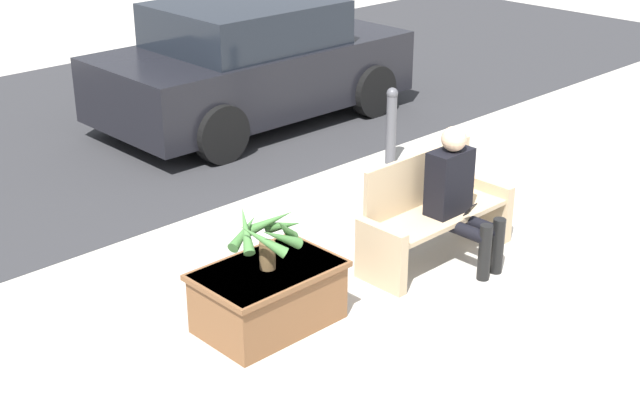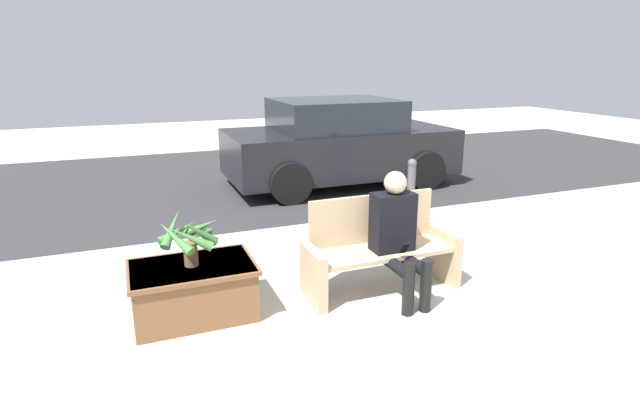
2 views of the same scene
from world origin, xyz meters
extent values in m
plane|color=#ADA89E|center=(0.00, 0.00, 0.00)|extent=(30.00, 30.00, 0.00)
cube|color=#2D2D30|center=(0.00, 6.02, 0.00)|extent=(20.00, 6.00, 0.01)
cube|color=tan|center=(-0.94, 0.87, 0.26)|extent=(0.09, 0.50, 0.52)
cube|color=tan|center=(0.46, 0.87, 0.26)|extent=(0.09, 0.50, 0.52)
cube|color=tan|center=(-0.24, 0.87, 0.40)|extent=(1.31, 0.46, 0.04)
cube|color=tan|center=(-0.24, 1.10, 0.66)|extent=(1.31, 0.04, 0.48)
cube|color=black|center=(-0.16, 0.83, 0.70)|extent=(0.39, 0.22, 0.55)
sphere|color=tan|center=(-0.16, 0.81, 1.08)|extent=(0.21, 0.21, 0.21)
cylinder|color=black|center=(-0.25, 0.60, 0.37)|extent=(0.11, 0.47, 0.11)
cylinder|color=black|center=(-0.07, 0.60, 0.37)|extent=(0.11, 0.47, 0.11)
cylinder|color=black|center=(-0.25, 0.36, 0.24)|extent=(0.10, 0.10, 0.48)
cylinder|color=black|center=(-0.07, 0.36, 0.24)|extent=(0.10, 0.10, 0.48)
cube|color=black|center=(-0.16, 0.60, 0.52)|extent=(0.07, 0.09, 0.12)
cube|color=brown|center=(-1.98, 1.03, 0.24)|extent=(1.00, 0.65, 0.47)
cube|color=brown|center=(-1.98, 1.03, 0.45)|extent=(1.05, 0.70, 0.04)
cylinder|color=brown|center=(-1.98, 1.03, 0.58)|extent=(0.12, 0.12, 0.21)
cone|color=#427538|center=(-1.81, 1.03, 0.76)|extent=(0.09, 0.38, 0.23)
cone|color=#427538|center=(-1.85, 1.14, 0.77)|extent=(0.31, 0.33, 0.25)
cone|color=#427538|center=(-2.05, 1.19, 0.73)|extent=(0.39, 0.23, 0.18)
cone|color=#427538|center=(-2.11, 1.10, 0.79)|extent=(0.25, 0.35, 0.29)
cone|color=#427538|center=(-2.10, 0.92, 0.78)|extent=(0.30, 0.34, 0.27)
cone|color=#427538|center=(-1.99, 0.86, 0.78)|extent=(0.37, 0.11, 0.27)
cone|color=#427538|center=(-1.91, 0.90, 0.80)|extent=(0.34, 0.24, 0.31)
cube|color=black|center=(1.08, 4.87, 0.59)|extent=(3.88, 1.80, 0.76)
cube|color=black|center=(0.98, 4.87, 1.23)|extent=(2.02, 1.66, 0.51)
cylinder|color=black|center=(2.28, 3.97, 0.33)|extent=(0.66, 0.18, 0.66)
cylinder|color=black|center=(2.28, 5.77, 0.33)|extent=(0.66, 0.18, 0.66)
cylinder|color=black|center=(-0.13, 3.97, 0.33)|extent=(0.66, 0.18, 0.66)
cylinder|color=black|center=(-0.13, 5.77, 0.33)|extent=(0.66, 0.18, 0.66)
cylinder|color=#4C4C51|center=(1.19, 2.69, 0.38)|extent=(0.11, 0.11, 0.76)
sphere|color=#4C4C51|center=(1.19, 2.69, 0.79)|extent=(0.12, 0.12, 0.12)
camera|label=1|loc=(-5.65, -3.39, 3.46)|focal=50.00mm
camera|label=2|loc=(-2.40, -3.01, 2.17)|focal=28.00mm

